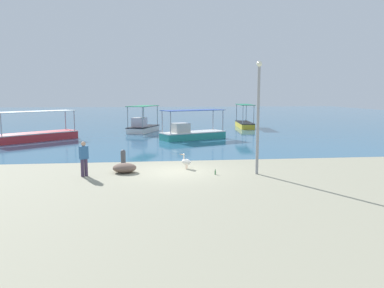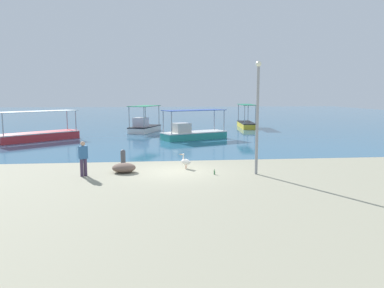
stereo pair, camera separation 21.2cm
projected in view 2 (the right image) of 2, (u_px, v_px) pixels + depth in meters
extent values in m
plane|color=#9B977D|center=(175.00, 171.00, 19.15)|extent=(120.00, 120.00, 0.00)
cube|color=#32668B|center=(159.00, 116.00, 66.45)|extent=(110.00, 90.00, 0.00)
cube|color=teal|center=(194.00, 135.00, 32.60)|extent=(5.94, 3.96, 0.66)
cube|color=silver|center=(194.00, 132.00, 32.56)|extent=(5.99, 4.02, 0.08)
cylinder|color=#99999E|center=(214.00, 120.00, 34.39)|extent=(0.08, 0.08, 1.84)
cylinder|color=#99999E|center=(224.00, 121.00, 33.04)|extent=(0.08, 0.08, 1.84)
cylinder|color=#99999E|center=(163.00, 122.00, 31.83)|extent=(0.08, 0.08, 1.84)
cylinder|color=#99999E|center=(172.00, 123.00, 30.48)|extent=(0.08, 0.08, 1.84)
cube|color=#2D4994|center=(194.00, 110.00, 32.31)|extent=(5.80, 3.98, 0.05)
cube|color=beige|center=(181.00, 128.00, 31.87)|extent=(1.73, 1.70, 0.80)
cube|color=gold|center=(246.00, 125.00, 43.79)|extent=(2.00, 5.86, 0.63)
cube|color=black|center=(246.00, 122.00, 43.75)|extent=(2.04, 5.91, 0.08)
cylinder|color=#99999E|center=(238.00, 112.00, 46.21)|extent=(0.08, 0.08, 2.01)
cylinder|color=#99999E|center=(248.00, 112.00, 46.22)|extent=(0.08, 0.08, 2.01)
cylinder|color=#99999E|center=(245.00, 115.00, 41.01)|extent=(0.08, 0.08, 2.01)
cylinder|color=#99999E|center=(256.00, 115.00, 41.02)|extent=(0.08, 0.08, 2.01)
cube|color=#18674B|center=(247.00, 105.00, 43.48)|extent=(2.08, 5.67, 0.05)
cube|color=red|center=(38.00, 136.00, 31.69)|extent=(6.25, 5.70, 0.69)
cube|color=silver|center=(38.00, 133.00, 31.65)|extent=(6.31, 5.76, 0.08)
cylinder|color=#99999E|center=(67.00, 120.00, 34.28)|extent=(0.08, 0.08, 1.74)
cylinder|color=#99999E|center=(76.00, 121.00, 33.21)|extent=(0.08, 0.08, 1.74)
cylinder|color=#99999E|center=(3.00, 125.00, 28.78)|extent=(0.08, 0.08, 1.74)
cube|color=silver|center=(37.00, 111.00, 31.41)|extent=(6.17, 5.65, 0.05)
cube|color=white|center=(145.00, 129.00, 38.70)|extent=(3.40, 4.90, 0.61)
cube|color=black|center=(145.00, 126.00, 38.66)|extent=(3.45, 4.96, 0.08)
cylinder|color=#99999E|center=(145.00, 115.00, 40.67)|extent=(0.08, 0.08, 2.05)
cylinder|color=#99999E|center=(159.00, 115.00, 40.23)|extent=(0.08, 0.08, 2.05)
cylinder|color=#99999E|center=(129.00, 117.00, 36.81)|extent=(0.08, 0.08, 2.05)
cylinder|color=#99999E|center=(144.00, 118.00, 36.37)|extent=(0.08, 0.08, 2.05)
cube|color=#1D744F|center=(144.00, 106.00, 38.38)|extent=(3.42, 4.76, 0.05)
cube|color=silver|center=(141.00, 122.00, 37.62)|extent=(1.62, 1.56, 0.94)
cylinder|color=#E0997A|center=(186.00, 167.00, 19.83)|extent=(0.03, 0.03, 0.22)
cylinder|color=#E0997A|center=(187.00, 166.00, 19.91)|extent=(0.03, 0.03, 0.22)
ellipsoid|color=white|center=(186.00, 162.00, 19.86)|extent=(0.60, 0.58, 0.32)
ellipsoid|color=white|center=(189.00, 162.00, 19.71)|extent=(0.20, 0.20, 0.10)
cylinder|color=white|center=(183.00, 157.00, 19.92)|extent=(0.07, 0.07, 0.26)
sphere|color=white|center=(183.00, 154.00, 19.90)|extent=(0.11, 0.11, 0.11)
cone|color=#E5933F|center=(181.00, 154.00, 19.99)|extent=(0.26, 0.24, 0.06)
cylinder|color=gray|center=(257.00, 121.00, 18.18)|extent=(0.14, 0.14, 5.25)
sphere|color=#EAEACC|center=(259.00, 64.00, 17.81)|extent=(0.28, 0.28, 0.28)
cylinder|color=#47474C|center=(123.00, 158.00, 21.33)|extent=(0.28, 0.28, 0.62)
sphere|color=#4C4C51|center=(123.00, 152.00, 21.29)|extent=(0.29, 0.29, 0.29)
cylinder|color=#42324D|center=(85.00, 167.00, 18.07)|extent=(0.16, 0.16, 0.85)
cylinder|color=#42324D|center=(82.00, 168.00, 17.96)|extent=(0.16, 0.16, 0.85)
cube|color=#306197|center=(83.00, 152.00, 17.92)|extent=(0.46, 0.39, 0.62)
sphere|color=tan|center=(83.00, 144.00, 17.86)|extent=(0.22, 0.22, 0.22)
ellipsoid|color=#725A4D|center=(124.00, 168.00, 18.88)|extent=(1.19, 1.01, 0.48)
cylinder|color=#3F7F4C|center=(214.00, 173.00, 18.40)|extent=(0.07, 0.07, 0.20)
cylinder|color=#3F7F4C|center=(214.00, 170.00, 18.38)|extent=(0.03, 0.03, 0.07)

